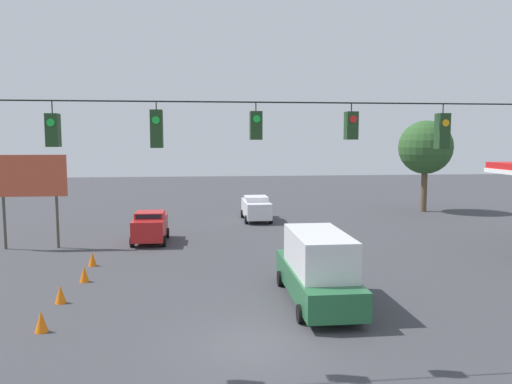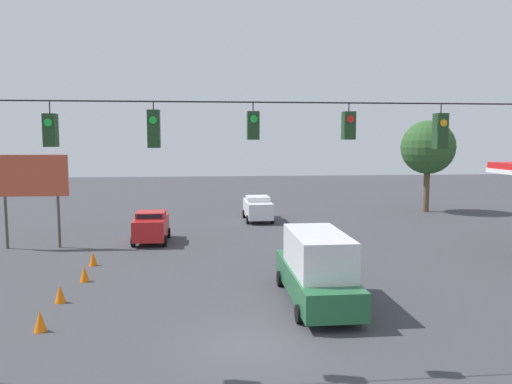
{
  "view_description": "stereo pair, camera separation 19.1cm",
  "coord_description": "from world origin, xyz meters",
  "px_view_note": "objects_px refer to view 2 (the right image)",
  "views": [
    {
      "loc": [
        1.49,
        14.41,
        6.27
      ],
      "look_at": [
        -1.02,
        -8.5,
        3.82
      ],
      "focal_mm": 35.0,
      "sensor_mm": 36.0,
      "label": 1
    },
    {
      "loc": [
        1.3,
        14.43,
        6.27
      ],
      "look_at": [
        -1.02,
        -8.5,
        3.82
      ],
      "focal_mm": 35.0,
      "sensor_mm": 36.0,
      "label": 2
    }
  ],
  "objects_px": {
    "traffic_cone_second": "(60,294)",
    "tree_horizon_left": "(428,148)",
    "traffic_cone_nearest": "(40,321)",
    "sedan_white_oncoming_deep": "(258,208)",
    "overhead_signal_span": "(253,178)",
    "traffic_cone_fourth": "(93,259)",
    "box_truck_green_crossing_near": "(317,268)",
    "roadside_billboard": "(31,181)",
    "sedan_red_withflow_far": "(151,226)",
    "traffic_cone_third": "(84,274)"
  },
  "relations": [
    {
      "from": "roadside_billboard",
      "to": "traffic_cone_nearest",
      "type": "bearing_deg",
      "value": 108.95
    },
    {
      "from": "box_truck_green_crossing_near",
      "to": "traffic_cone_fourth",
      "type": "relative_size",
      "value": 9.49
    },
    {
      "from": "overhead_signal_span",
      "to": "roadside_billboard",
      "type": "distance_m",
      "value": 19.49
    },
    {
      "from": "tree_horizon_left",
      "to": "roadside_billboard",
      "type": "bearing_deg",
      "value": 22.02
    },
    {
      "from": "traffic_cone_second",
      "to": "traffic_cone_fourth",
      "type": "relative_size",
      "value": 1.0
    },
    {
      "from": "tree_horizon_left",
      "to": "traffic_cone_nearest",
      "type": "bearing_deg",
      "value": 45.41
    },
    {
      "from": "overhead_signal_span",
      "to": "sedan_red_withflow_far",
      "type": "relative_size",
      "value": 4.98
    },
    {
      "from": "traffic_cone_fourth",
      "to": "box_truck_green_crossing_near",
      "type": "bearing_deg",
      "value": 145.79
    },
    {
      "from": "sedan_red_withflow_far",
      "to": "box_truck_green_crossing_near",
      "type": "bearing_deg",
      "value": 121.76
    },
    {
      "from": "traffic_cone_second",
      "to": "tree_horizon_left",
      "type": "bearing_deg",
      "value": -138.38
    },
    {
      "from": "sedan_red_withflow_far",
      "to": "roadside_billboard",
      "type": "xyz_separation_m",
      "value": [
        6.61,
        0.99,
        2.9
      ]
    },
    {
      "from": "roadside_billboard",
      "to": "tree_horizon_left",
      "type": "distance_m",
      "value": 31.26
    },
    {
      "from": "sedan_red_withflow_far",
      "to": "traffic_cone_second",
      "type": "relative_size",
      "value": 5.48
    },
    {
      "from": "traffic_cone_nearest",
      "to": "traffic_cone_second",
      "type": "bearing_deg",
      "value": -86.46
    },
    {
      "from": "traffic_cone_fourth",
      "to": "roadside_billboard",
      "type": "distance_m",
      "value": 7.16
    },
    {
      "from": "overhead_signal_span",
      "to": "sedan_red_withflow_far",
      "type": "distance_m",
      "value": 17.97
    },
    {
      "from": "roadside_billboard",
      "to": "traffic_cone_second",
      "type": "bearing_deg",
      "value": 112.98
    },
    {
      "from": "box_truck_green_crossing_near",
      "to": "sedan_red_withflow_far",
      "type": "distance_m",
      "value": 14.29
    },
    {
      "from": "tree_horizon_left",
      "to": "traffic_cone_fourth",
      "type": "bearing_deg",
      "value": 33.32
    },
    {
      "from": "overhead_signal_span",
      "to": "traffic_cone_fourth",
      "type": "distance_m",
      "value": 14.17
    },
    {
      "from": "sedan_white_oncoming_deep",
      "to": "roadside_billboard",
      "type": "relative_size",
      "value": 0.86
    },
    {
      "from": "box_truck_green_crossing_near",
      "to": "tree_horizon_left",
      "type": "height_order",
      "value": "tree_horizon_left"
    },
    {
      "from": "sedan_white_oncoming_deep",
      "to": "traffic_cone_nearest",
      "type": "relative_size",
      "value": 6.53
    },
    {
      "from": "traffic_cone_nearest",
      "to": "roadside_billboard",
      "type": "xyz_separation_m",
      "value": [
        4.5,
        -13.1,
        3.53
      ]
    },
    {
      "from": "traffic_cone_nearest",
      "to": "roadside_billboard",
      "type": "relative_size",
      "value": 0.13
    },
    {
      "from": "traffic_cone_nearest",
      "to": "roadside_billboard",
      "type": "distance_m",
      "value": 14.29
    },
    {
      "from": "traffic_cone_third",
      "to": "overhead_signal_span",
      "type": "bearing_deg",
      "value": 128.07
    },
    {
      "from": "traffic_cone_second",
      "to": "traffic_cone_fourth",
      "type": "xyz_separation_m",
      "value": [
        0.01,
        -5.69,
        0.0
      ]
    },
    {
      "from": "sedan_white_oncoming_deep",
      "to": "overhead_signal_span",
      "type": "bearing_deg",
      "value": 83.73
    },
    {
      "from": "sedan_red_withflow_far",
      "to": "traffic_cone_second",
      "type": "xyz_separation_m",
      "value": [
        2.29,
        11.16,
        -0.63
      ]
    },
    {
      "from": "sedan_red_withflow_far",
      "to": "tree_horizon_left",
      "type": "height_order",
      "value": "tree_horizon_left"
    },
    {
      "from": "sedan_red_withflow_far",
      "to": "roadside_billboard",
      "type": "bearing_deg",
      "value": 8.49
    },
    {
      "from": "traffic_cone_nearest",
      "to": "tree_horizon_left",
      "type": "bearing_deg",
      "value": -134.59
    },
    {
      "from": "box_truck_green_crossing_near",
      "to": "traffic_cone_fourth",
      "type": "height_order",
      "value": "box_truck_green_crossing_near"
    },
    {
      "from": "box_truck_green_crossing_near",
      "to": "traffic_cone_nearest",
      "type": "height_order",
      "value": "box_truck_green_crossing_near"
    },
    {
      "from": "traffic_cone_fourth",
      "to": "tree_horizon_left",
      "type": "bearing_deg",
      "value": -146.68
    },
    {
      "from": "sedan_red_withflow_far",
      "to": "traffic_cone_third",
      "type": "bearing_deg",
      "value": 76.17
    },
    {
      "from": "traffic_cone_third",
      "to": "traffic_cone_fourth",
      "type": "relative_size",
      "value": 1.0
    },
    {
      "from": "sedan_red_withflow_far",
      "to": "tree_horizon_left",
      "type": "bearing_deg",
      "value": -154.37
    },
    {
      "from": "sedan_red_withflow_far",
      "to": "traffic_cone_fourth",
      "type": "relative_size",
      "value": 5.48
    },
    {
      "from": "box_truck_green_crossing_near",
      "to": "sedan_red_withflow_far",
      "type": "bearing_deg",
      "value": -58.24
    },
    {
      "from": "box_truck_green_crossing_near",
      "to": "sedan_red_withflow_far",
      "type": "height_order",
      "value": "box_truck_green_crossing_near"
    },
    {
      "from": "sedan_red_withflow_far",
      "to": "traffic_cone_third",
      "type": "distance_m",
      "value": 8.58
    },
    {
      "from": "sedan_white_oncoming_deep",
      "to": "traffic_cone_nearest",
      "type": "bearing_deg",
      "value": 66.4
    },
    {
      "from": "overhead_signal_span",
      "to": "roadside_billboard",
      "type": "height_order",
      "value": "overhead_signal_span"
    },
    {
      "from": "box_truck_green_crossing_near",
      "to": "tree_horizon_left",
      "type": "relative_size",
      "value": 0.85
    },
    {
      "from": "sedan_red_withflow_far",
      "to": "traffic_cone_third",
      "type": "xyz_separation_m",
      "value": [
        2.05,
        8.31,
        -0.63
      ]
    },
    {
      "from": "sedan_white_oncoming_deep",
      "to": "tree_horizon_left",
      "type": "distance_m",
      "value": 16.02
    },
    {
      "from": "traffic_cone_second",
      "to": "tree_horizon_left",
      "type": "relative_size",
      "value": 0.09
    },
    {
      "from": "sedan_white_oncoming_deep",
      "to": "traffic_cone_third",
      "type": "relative_size",
      "value": 6.53
    }
  ]
}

